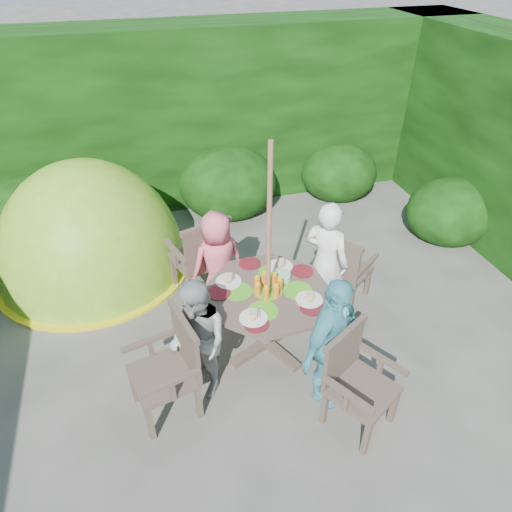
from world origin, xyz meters
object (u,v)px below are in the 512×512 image
object	(u,v)px
garden_chair_right	(344,268)
dome_tent	(97,266)
child_front	(331,343)
child_right	(325,261)
garden_chair_front	(355,380)
child_back	(218,263)
garden_chair_left	(171,366)
child_left	(198,340)
parasol_pole	(268,258)
garden_chair_back	(202,256)
patio_table	(268,300)

from	to	relation	value
garden_chair_right	dome_tent	size ratio (longest dim) A/B	0.31
child_front	child_right	bearing A→B (deg)	34.48
garden_chair_front	child_back	xyz separation A→B (m)	(-0.77, 1.74, 0.12)
garden_chair_left	child_left	size ratio (longest dim) A/B	0.78
child_right	garden_chair_right	bearing A→B (deg)	-108.34
parasol_pole	child_front	distance (m)	0.91
child_right	child_back	bearing A→B (deg)	29.63
garden_chair_back	child_right	distance (m)	1.37
child_right	dome_tent	distance (m)	2.96
garden_chair_front	child_right	size ratio (longest dim) A/B	0.66
child_right	child_back	distance (m)	1.13
dome_tent	garden_chair_front	bearing A→B (deg)	-68.10
child_front	dome_tent	bearing A→B (deg)	92.71
child_right	child_front	xyz separation A→B (m)	(-0.40, -1.06, -0.02)
patio_table	garden_chair_front	distance (m)	1.11
garden_chair_left	child_right	distance (m)	1.91
child_left	dome_tent	world-z (taller)	dome_tent
patio_table	parasol_pole	size ratio (longest dim) A/B	0.74
garden_chair_right	child_left	bearing A→B (deg)	77.61
garden_chair_back	child_front	distance (m)	1.90
parasol_pole	garden_chair_back	size ratio (longest dim) A/B	2.23
garden_chair_right	child_right	xyz separation A→B (m)	(-0.28, -0.11, 0.23)
garden_chair_right	child_back	size ratio (longest dim) A/B	0.72
patio_table	parasol_pole	xyz separation A→B (m)	(-0.00, -0.00, 0.49)
garden_chair_left	child_back	distance (m)	1.37
garden_chair_front	child_left	xyz separation A→B (m)	(-1.17, 0.68, 0.12)
child_back	child_front	distance (m)	1.60
garden_chair_front	child_front	bearing A→B (deg)	82.90
garden_chair_back	dome_tent	bearing A→B (deg)	-54.15
patio_table	child_front	world-z (taller)	child_front
garden_chair_left	child_left	distance (m)	0.32
parasol_pole	garden_chair_right	xyz separation A→B (m)	(1.02, 0.44, -0.64)
child_left	child_right	bearing A→B (deg)	97.18
child_back	patio_table	bearing A→B (deg)	101.38
garden_chair_right	child_left	distance (m)	1.91
child_right	child_back	world-z (taller)	child_right
garden_chair_right	garden_chair_front	bearing A→B (deg)	122.34
garden_chair_right	child_back	distance (m)	1.38
parasol_pole	garden_chair_back	bearing A→B (deg)	114.63
child_right	child_left	xyz separation A→B (m)	(-1.46, -0.65, -0.08)
parasol_pole	child_back	world-z (taller)	parasol_pole
child_left	dome_tent	size ratio (longest dim) A/B	0.44
child_left	child_back	world-z (taller)	child_left
garden_chair_left	garden_chair_back	bearing A→B (deg)	146.03
child_front	parasol_pole	bearing A→B (deg)	79.48
garden_chair_back	child_front	bearing A→B (deg)	96.74
patio_table	child_back	bearing A→B (deg)	114.42
garden_chair_left	child_right	size ratio (longest dim) A/B	0.68
child_right	garden_chair_left	bearing A→B (deg)	75.09
garden_chair_back	dome_tent	world-z (taller)	dome_tent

